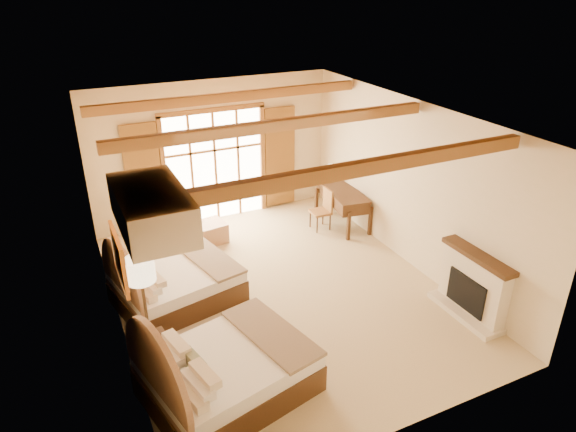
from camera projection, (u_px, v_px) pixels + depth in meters
floor at (279, 291)px, 9.32m from camera, size 7.00×7.00×0.00m
wall_back at (214, 152)px, 11.48m from camera, size 5.50×0.00×5.50m
wall_left at (109, 245)px, 7.56m from camera, size 0.00×7.00×7.00m
wall_right at (411, 185)px, 9.70m from camera, size 0.00×7.00×7.00m
ceiling at (278, 118)px, 7.94m from camera, size 7.00×7.00×0.00m
ceiling_beams at (278, 125)px, 7.99m from camera, size 5.39×4.60×0.18m
french_doors at (215, 167)px, 11.58m from camera, size 3.95×0.08×2.60m
fireplace at (472, 288)px, 8.48m from camera, size 0.46×1.40×1.16m
painting at (119, 259)px, 6.90m from camera, size 0.06×0.95×0.75m
canopy_valance at (152, 209)px, 5.49m from camera, size 0.70×1.40×0.45m
bed_near at (218, 371)px, 6.84m from camera, size 2.47×2.04×1.40m
bed_far at (169, 283)px, 8.82m from camera, size 2.29×1.89×1.31m
nightstand at (154, 354)px, 7.39m from camera, size 0.50×0.50×0.53m
floor_lamp at (141, 277)px, 6.79m from camera, size 0.39×0.39×1.86m
armchair at (163, 233)px, 10.58m from camera, size 1.05×1.07×0.75m
ottoman at (211, 232)px, 10.97m from camera, size 0.66×0.66×0.42m
desk at (343, 206)px, 11.60m from camera, size 0.88×1.63×0.83m
desk_chair at (321, 217)px, 11.47m from camera, size 0.42×0.42×0.93m
desk_lamp at (332, 169)px, 11.77m from camera, size 0.21×0.21×0.41m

